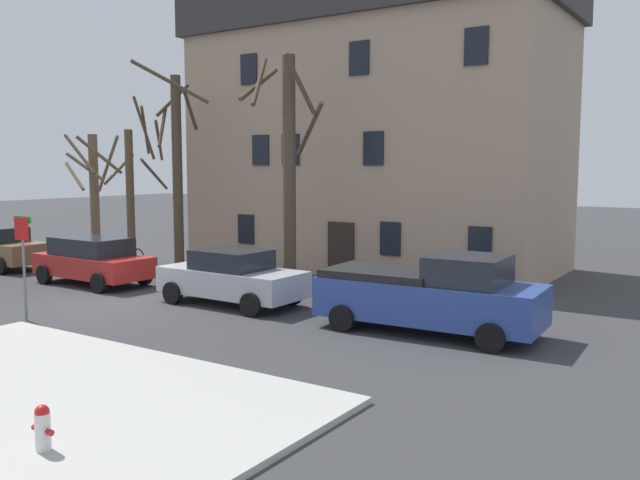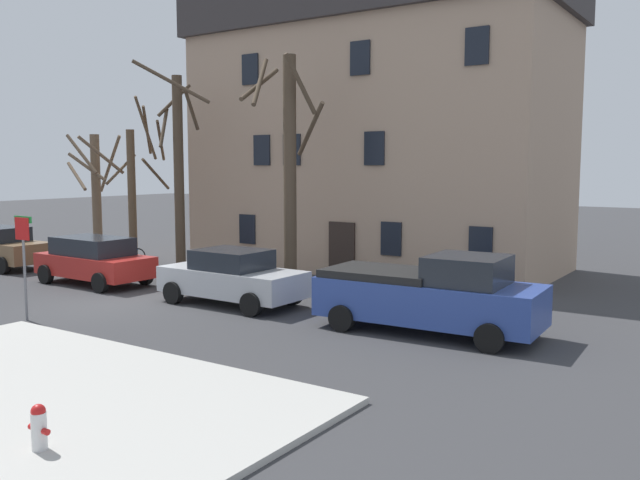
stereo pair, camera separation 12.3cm
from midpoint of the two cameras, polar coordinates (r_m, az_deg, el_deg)
The scene contains 12 objects.
ground_plane at distance 21.40m, azimuth -17.64°, elevation -5.24°, with size 120.00×120.00×0.00m, color #38383A.
building_main at distance 28.20m, azimuth 4.55°, elevation 9.68°, with size 15.23×7.40×11.52m.
tree_bare_near at distance 30.81m, azimuth -18.75°, elevation 3.93°, with size 2.36×2.14×5.53m.
tree_bare_mid at distance 29.56m, azimuth -15.66°, elevation 4.38°, with size 2.69×2.54×7.01m.
tree_bare_far at distance 27.31m, azimuth -12.18°, elevation 6.20°, with size 3.00×3.00×8.09m.
tree_bare_end at distance 22.90m, azimuth -2.89°, elevation 6.57°, with size 2.61×2.60×7.91m.
car_red_wagon at distance 25.04m, azimuth -18.86°, elevation -1.61°, with size 4.55×2.18×1.67m.
car_silver_sedan at distance 20.44m, azimuth -7.66°, elevation -3.14°, with size 4.58×2.17×1.67m.
pickup_truck_blue at distance 17.08m, azimuth 9.19°, elevation -4.57°, with size 5.68×2.51×2.02m.
fire_hydrant at distance 10.72m, azimuth -22.80°, elevation -14.42°, with size 0.42×0.22×0.67m.
street_sign_pole at distance 19.67m, azimuth -24.08°, elevation -0.63°, with size 0.76×0.07×2.84m.
bicycle_leaning at distance 29.80m, azimuth -16.19°, elevation -1.29°, with size 1.72×0.41×1.03m.
Camera 1 is at (16.34, -13.15, 4.17)m, focal length 37.69 mm.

